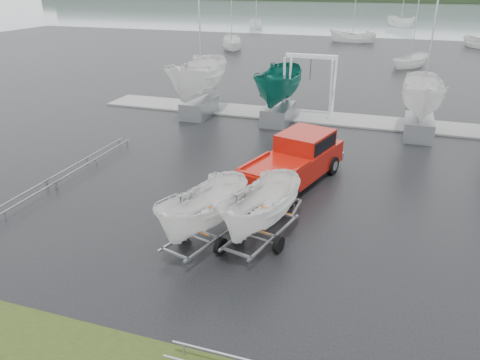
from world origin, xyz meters
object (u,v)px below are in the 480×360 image
Objects in this scene: trailer_hitched at (203,174)px; boat_hoist at (310,77)px; pickup_truck at (297,158)px; trailer_parked at (262,172)px.

trailer_hitched reaches higher than boat_hoist.
boat_hoist reaches higher than pickup_truck.
trailer_parked reaches higher than boat_hoist.
trailer_hitched is 0.99× the size of trailer_parked.
trailer_hitched reaches higher than pickup_truck.
trailer_hitched is at bearing -91.00° from boat_hoist.
boat_hoist is (-1.51, 10.72, 1.55)m from pickup_truck.
trailer_parked is at bearing 36.57° from trailer_hitched.
pickup_truck is 1.64× the size of boat_hoist.
pickup_truck is 6.93m from trailer_hitched.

